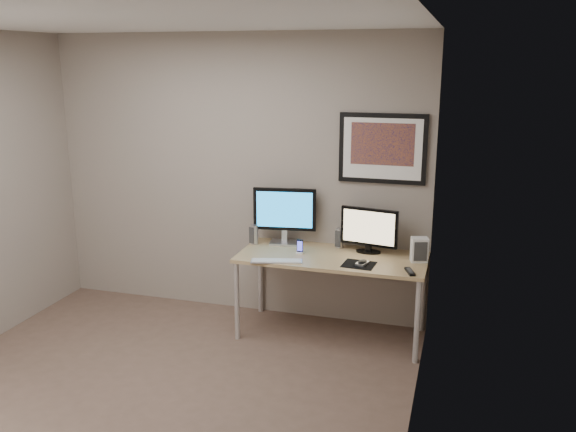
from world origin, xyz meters
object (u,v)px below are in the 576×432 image
framed_art (383,148)px  phone_dock (300,247)px  speaker_right (340,238)px  fan_unit (419,250)px  monitor_tv (369,229)px  speaker_left (254,234)px  keyboard (277,261)px  monitor_large (285,213)px  desk (332,263)px

framed_art → phone_dock: size_ratio=6.01×
speaker_right → fan_unit: fan_unit is taller
monitor_tv → fan_unit: bearing=-5.5°
speaker_left → keyboard: size_ratio=0.42×
phone_dock → fan_unit: 1.01m
monitor_large → speaker_right: size_ratio=3.21×
framed_art → fan_unit: 0.91m
framed_art → speaker_left: framed_art is taller
monitor_tv → keyboard: (-0.69, -0.46, -0.20)m
monitor_tv → fan_unit: 0.47m
phone_dock → keyboard: size_ratio=0.29×
phone_dock → fan_unit: (1.00, 0.07, 0.04)m
phone_dock → framed_art: bearing=32.7°
framed_art → keyboard: bearing=-141.0°
fan_unit → desk: bearing=168.2°
monitor_tv → phone_dock: size_ratio=4.03×
keyboard → fan_unit: fan_unit is taller
framed_art → phone_dock: framed_art is taller
desk → speaker_right: size_ratio=9.08×
phone_dock → keyboard: (-0.13, -0.27, -0.05)m
desk → monitor_large: (-0.49, 0.22, 0.35)m
monitor_large → phone_dock: bearing=-56.7°
framed_art → fan_unit: bearing=-36.5°
monitor_tv → fan_unit: size_ratio=2.44×
monitor_large → speaker_right: 0.54m
speaker_right → keyboard: speaker_right is taller
framed_art → phone_dock: (-0.63, -0.35, -0.83)m
desk → speaker_right: 0.30m
speaker_left → speaker_right: size_ratio=1.01×
framed_art → monitor_tv: bearing=-113.2°
monitor_large → desk: bearing=-32.4°
monitor_tv → keyboard: monitor_tv is taller
monitor_large → keyboard: 0.58m
speaker_right → framed_art: bearing=25.3°
monitor_large → monitor_tv: 0.78m
monitor_large → keyboard: monitor_large is taller
speaker_right → keyboard: 0.69m
framed_art → monitor_large: (-0.84, -0.11, -0.61)m
desk → monitor_large: bearing=155.7°
monitor_tv → phone_dock: 0.61m
phone_dock → keyboard: 0.30m
framed_art → keyboard: size_ratio=1.76×
monitor_large → speaker_left: (-0.26, -0.08, -0.20)m
monitor_tv → phone_dock: (-0.56, -0.19, -0.15)m
phone_dock → speaker_right: bearing=46.7°
phone_dock → speaker_left: bearing=165.6°
speaker_left → fan_unit: size_ratio=0.87×
framed_art → speaker_left: size_ratio=4.20×
desk → speaker_right: bearing=87.8°
desk → monitor_large: size_ratio=2.83×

